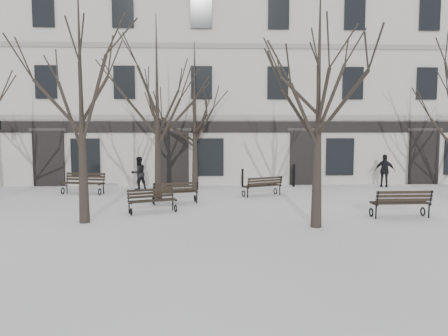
{
  "coord_description": "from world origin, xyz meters",
  "views": [
    {
      "loc": [
        -1.78,
        -15.15,
        3.1
      ],
      "look_at": [
        -1.03,
        3.0,
        1.38
      ],
      "focal_mm": 35.0,
      "sensor_mm": 36.0,
      "label": 1
    }
  ],
  "objects": [
    {
      "name": "bollard_a",
      "position": [
        0.08,
        6.98,
        0.52
      ],
      "size": [
        0.13,
        0.13,
        0.98
      ],
      "color": "black",
      "rests_on": "ground"
    },
    {
      "name": "pedestrian_c",
      "position": [
        7.41,
        6.81,
        0.0
      ],
      "size": [
        1.08,
        0.75,
        1.69
      ],
      "primitive_type": "imported",
      "rotation": [
        0.0,
        0.0,
        2.76
      ],
      "color": "black",
      "rests_on": "ground"
    },
    {
      "name": "tree_2",
      "position": [
        1.62,
        -1.98,
        4.72
      ],
      "size": [
        5.28,
        5.28,
        7.55
      ],
      "color": "black",
      "rests_on": "ground"
    },
    {
      "name": "bench_1",
      "position": [
        -3.03,
        2.31,
        0.5
      ],
      "size": [
        1.91,
        1.06,
        0.92
      ],
      "rotation": [
        0.0,
        0.0,
        3.38
      ],
      "color": "black",
      "rests_on": "ground"
    },
    {
      "name": "bollard_b",
      "position": [
        2.77,
        7.21,
        0.63
      ],
      "size": [
        0.15,
        0.15,
        1.18
      ],
      "color": "black",
      "rests_on": "ground"
    },
    {
      "name": "pedestrian_b",
      "position": [
        -5.14,
        6.54,
        0.0
      ],
      "size": [
        1.0,
        0.97,
        1.62
      ],
      "primitive_type": "imported",
      "rotation": [
        0.0,
        0.0,
        3.78
      ],
      "color": "black",
      "rests_on": "ground"
    },
    {
      "name": "ground",
      "position": [
        0.0,
        0.0,
        0.0
      ],
      "size": [
        100.0,
        100.0,
        0.0
      ],
      "primitive_type": "plane",
      "color": "white",
      "rests_on": "ground"
    },
    {
      "name": "bench_2",
      "position": [
        4.87,
        -0.72,
        0.54
      ],
      "size": [
        1.98,
        0.77,
        0.98
      ],
      "rotation": [
        0.0,
        0.0,
        3.17
      ],
      "color": "black",
      "rests_on": "ground"
    },
    {
      "name": "building",
      "position": [
        0.0,
        12.96,
        5.52
      ],
      "size": [
        40.4,
        10.2,
        11.4
      ],
      "color": "#B5B1A8",
      "rests_on": "ground"
    },
    {
      "name": "bench_0",
      "position": [
        -3.74,
        0.55,
        0.47
      ],
      "size": [
        1.8,
        1.2,
        0.86
      ],
      "rotation": [
        0.0,
        0.0,
        0.37
      ],
      "color": "black",
      "rests_on": "ground"
    },
    {
      "name": "bench_3",
      "position": [
        -7.48,
        5.21,
        0.53
      ],
      "size": [
        2.02,
        1.08,
        0.97
      ],
      "rotation": [
        0.0,
        0.0,
        -0.21
      ],
      "color": "black",
      "rests_on": "ground"
    },
    {
      "name": "tree_4",
      "position": [
        -3.82,
        3.37,
        4.84
      ],
      "size": [
        5.42,
        5.42,
        7.74
      ],
      "color": "black",
      "rests_on": "ground"
    },
    {
      "name": "bench_4",
      "position": [
        0.75,
        4.14,
        0.49
      ],
      "size": [
        1.87,
        1.33,
        0.9
      ],
      "rotation": [
        0.0,
        0.0,
        3.58
      ],
      "color": "black",
      "rests_on": "ground"
    },
    {
      "name": "tree_5",
      "position": [
        -2.34,
        7.0,
        4.59
      ],
      "size": [
        5.14,
        5.14,
        7.34
      ],
      "color": "black",
      "rests_on": "ground"
    },
    {
      "name": "tree_1",
      "position": [
        -5.73,
        -1.03,
        4.8
      ],
      "size": [
        5.38,
        5.38,
        7.68
      ],
      "color": "black",
      "rests_on": "ground"
    }
  ]
}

